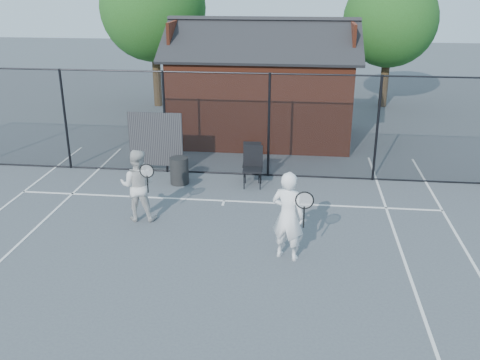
# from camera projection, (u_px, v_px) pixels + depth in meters

# --- Properties ---
(ground) EXTENTS (80.00, 80.00, 0.00)m
(ground) POSITION_uv_depth(u_px,v_px,m) (204.00, 257.00, 11.08)
(ground) COLOR #464A51
(ground) RESTS_ON ground
(court_lines) EXTENTS (11.02, 18.00, 0.01)m
(court_lines) POSITION_uv_depth(u_px,v_px,m) (191.00, 292.00, 9.85)
(court_lines) COLOR white
(court_lines) RESTS_ON ground
(fence) EXTENTS (22.04, 3.00, 3.00)m
(fence) POSITION_uv_depth(u_px,v_px,m) (223.00, 126.00, 15.23)
(fence) COLOR black
(fence) RESTS_ON ground
(clubhouse) EXTENTS (6.50, 4.36, 4.19)m
(clubhouse) POSITION_uv_depth(u_px,v_px,m) (262.00, 93.00, 18.80)
(clubhouse) COLOR maroon
(clubhouse) RESTS_ON ground
(tree_left) EXTENTS (4.48, 4.48, 6.44)m
(tree_left) POSITION_uv_depth(u_px,v_px,m) (153.00, 8.00, 22.59)
(tree_left) COLOR #322414
(tree_left) RESTS_ON ground
(tree_right) EXTENTS (3.97, 3.97, 5.70)m
(tree_right) POSITION_uv_depth(u_px,v_px,m) (390.00, 20.00, 22.62)
(tree_right) COLOR #322414
(tree_right) RESTS_ON ground
(player_front) EXTENTS (0.90, 0.72, 1.88)m
(player_front) POSITION_uv_depth(u_px,v_px,m) (288.00, 216.00, 10.75)
(player_front) COLOR white
(player_front) RESTS_ON ground
(player_back) EXTENTS (0.95, 0.71, 1.73)m
(player_back) POSITION_uv_depth(u_px,v_px,m) (138.00, 185.00, 12.53)
(player_back) COLOR silver
(player_back) RESTS_ON ground
(chair_left) EXTENTS (0.53, 0.55, 1.05)m
(chair_left) POSITION_uv_depth(u_px,v_px,m) (252.00, 163.00, 15.08)
(chair_left) COLOR black
(chair_left) RESTS_ON ground
(chair_right) EXTENTS (0.54, 0.56, 1.10)m
(chair_right) POSITION_uv_depth(u_px,v_px,m) (253.00, 168.00, 14.62)
(chair_right) COLOR black
(chair_right) RESTS_ON ground
(waste_bin) EXTENTS (0.54, 0.54, 0.76)m
(waste_bin) POSITION_uv_depth(u_px,v_px,m) (179.00, 171.00, 14.90)
(waste_bin) COLOR #242424
(waste_bin) RESTS_ON ground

